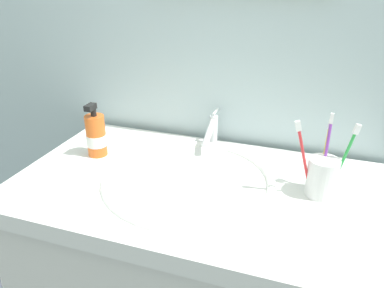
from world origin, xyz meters
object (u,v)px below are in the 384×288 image
(toothbrush_green, at_px, (345,155))
(toothbrush_red, at_px, (303,153))
(faucet, at_px, (212,130))
(toothbrush_yellow, at_px, (325,150))
(toothbrush_cup, at_px, (322,177))
(soap_dispenser, at_px, (96,136))
(toothbrush_purple, at_px, (327,148))

(toothbrush_green, height_order, toothbrush_red, toothbrush_red)
(faucet, bearing_deg, toothbrush_red, -34.89)
(toothbrush_red, bearing_deg, toothbrush_green, 18.63)
(toothbrush_yellow, height_order, toothbrush_red, toothbrush_red)
(toothbrush_cup, xyz_separation_m, toothbrush_red, (-0.05, -0.02, 0.06))
(toothbrush_red, bearing_deg, toothbrush_cup, 16.79)
(faucet, relative_size, soap_dispenser, 0.85)
(toothbrush_red, xyz_separation_m, soap_dispenser, (-0.57, 0.03, -0.05))
(faucet, relative_size, toothbrush_yellow, 0.77)
(toothbrush_purple, height_order, toothbrush_yellow, toothbrush_purple)
(toothbrush_purple, xyz_separation_m, toothbrush_red, (-0.05, -0.04, -0.00))
(toothbrush_purple, relative_size, soap_dispenser, 1.22)
(faucet, relative_size, toothbrush_red, 0.72)
(faucet, distance_m, toothbrush_yellow, 0.36)
(toothbrush_cup, bearing_deg, soap_dispenser, 178.88)
(toothbrush_green, distance_m, toothbrush_red, 0.10)
(toothbrush_yellow, bearing_deg, toothbrush_red, -136.22)
(toothbrush_purple, bearing_deg, faucet, 154.82)
(toothbrush_yellow, bearing_deg, faucet, 155.92)
(toothbrush_green, height_order, soap_dispenser, toothbrush_green)
(toothbrush_purple, bearing_deg, soap_dispenser, -179.00)
(toothbrush_yellow, bearing_deg, toothbrush_green, -19.05)
(toothbrush_yellow, bearing_deg, toothbrush_purple, -76.66)
(toothbrush_cup, xyz_separation_m, toothbrush_yellow, (-0.00, 0.03, 0.06))
(toothbrush_cup, distance_m, toothbrush_red, 0.08)
(toothbrush_cup, bearing_deg, toothbrush_red, -163.21)
(toothbrush_cup, relative_size, toothbrush_yellow, 0.54)
(toothbrush_yellow, xyz_separation_m, soap_dispenser, (-0.62, -0.02, -0.05))
(faucet, height_order, soap_dispenser, soap_dispenser)
(faucet, distance_m, toothbrush_red, 0.34)
(toothbrush_purple, height_order, soap_dispenser, toothbrush_purple)
(toothbrush_cup, height_order, toothbrush_green, toothbrush_green)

